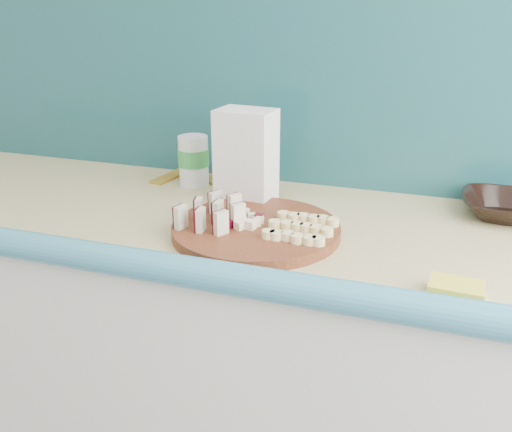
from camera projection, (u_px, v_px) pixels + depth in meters
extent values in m
cube|color=silver|center=(217.00, 28.00, 1.48)|extent=(3.60, 0.04, 2.60)
cube|color=silver|center=(216.00, 378.00, 1.50)|extent=(2.20, 0.60, 0.88)
cube|color=tan|center=(211.00, 217.00, 1.34)|extent=(2.20, 0.60, 0.03)
cube|color=teal|center=(149.00, 273.00, 1.07)|extent=(2.20, 0.06, 0.03)
cube|color=teal|center=(251.00, 85.00, 1.49)|extent=(2.20, 0.02, 0.50)
cylinder|color=#431D0E|center=(256.00, 230.00, 1.20)|extent=(0.37, 0.37, 0.02)
cube|color=beige|center=(181.00, 217.00, 1.17)|extent=(0.01, 0.03, 0.05)
cube|color=#3F0411|center=(177.00, 217.00, 1.17)|extent=(0.00, 0.03, 0.05)
cube|color=beige|center=(199.00, 209.00, 1.21)|extent=(0.01, 0.03, 0.05)
cube|color=#3F0411|center=(196.00, 209.00, 1.21)|extent=(0.00, 0.03, 0.05)
cube|color=beige|center=(216.00, 202.00, 1.25)|extent=(0.01, 0.03, 0.05)
cube|color=#3F0411|center=(212.00, 202.00, 1.26)|extent=(0.00, 0.03, 0.05)
cube|color=beige|center=(201.00, 220.00, 1.16)|extent=(0.01, 0.03, 0.05)
cube|color=#3F0411|center=(197.00, 219.00, 1.16)|extent=(0.00, 0.03, 0.05)
cube|color=beige|center=(218.00, 212.00, 1.20)|extent=(0.01, 0.03, 0.05)
cube|color=#3F0411|center=(215.00, 212.00, 1.20)|extent=(0.00, 0.03, 0.05)
cube|color=beige|center=(235.00, 205.00, 1.24)|extent=(0.01, 0.03, 0.05)
cube|color=#3F0411|center=(231.00, 204.00, 1.24)|extent=(0.00, 0.03, 0.05)
cube|color=beige|center=(221.00, 223.00, 1.14)|extent=(0.01, 0.03, 0.05)
cube|color=#3F0411|center=(218.00, 222.00, 1.14)|extent=(0.00, 0.03, 0.05)
cube|color=beige|center=(238.00, 215.00, 1.18)|extent=(0.01, 0.03, 0.05)
cube|color=#3F0411|center=(235.00, 214.00, 1.18)|extent=(0.00, 0.03, 0.05)
cube|color=#FEF0CB|center=(250.00, 220.00, 1.20)|extent=(0.02, 0.02, 0.02)
cube|color=#FEF0CB|center=(253.00, 219.00, 1.20)|extent=(0.02, 0.02, 0.02)
cube|color=#3F0411|center=(256.00, 218.00, 1.21)|extent=(0.02, 0.02, 0.02)
cube|color=#FEF0CB|center=(249.00, 218.00, 1.21)|extent=(0.02, 0.02, 0.02)
cube|color=#FEF0CB|center=(249.00, 217.00, 1.21)|extent=(0.02, 0.02, 0.02)
cube|color=#FEF0CB|center=(245.00, 216.00, 1.22)|extent=(0.02, 0.02, 0.02)
cube|color=#FEF0CB|center=(244.00, 218.00, 1.21)|extent=(0.02, 0.02, 0.02)
cube|color=#FEF0CB|center=(240.00, 218.00, 1.21)|extent=(0.02, 0.02, 0.02)
cube|color=#3F0411|center=(235.00, 219.00, 1.20)|extent=(0.02, 0.02, 0.02)
cube|color=#FEF0CB|center=(241.00, 220.00, 1.20)|extent=(0.02, 0.02, 0.02)
cube|color=#FEF0CB|center=(239.00, 222.00, 1.19)|extent=(0.02, 0.02, 0.02)
cube|color=#FEF0CB|center=(245.00, 221.00, 1.19)|extent=(0.02, 0.02, 0.02)
cube|color=#FEF0CB|center=(246.00, 222.00, 1.19)|extent=(0.02, 0.02, 0.02)
cube|color=#FEF0CB|center=(250.00, 223.00, 1.18)|extent=(0.02, 0.02, 0.02)
cube|color=#3F0411|center=(250.00, 221.00, 1.19)|extent=(0.02, 0.02, 0.02)
cylinder|color=#F9E398|center=(267.00, 234.00, 1.13)|extent=(0.03, 0.03, 0.02)
cylinder|color=#F9E398|center=(278.00, 235.00, 1.12)|extent=(0.03, 0.03, 0.02)
cylinder|color=#F9E398|center=(288.00, 237.00, 1.12)|extent=(0.03, 0.03, 0.02)
cylinder|color=#F9E398|center=(298.00, 238.00, 1.11)|extent=(0.03, 0.03, 0.02)
cylinder|color=#F9E398|center=(309.00, 240.00, 1.10)|extent=(0.03, 0.03, 0.02)
cylinder|color=#F9E398|center=(319.00, 241.00, 1.10)|extent=(0.03, 0.03, 0.02)
cylinder|color=#F9E398|center=(276.00, 224.00, 1.18)|extent=(0.03, 0.03, 0.02)
cylinder|color=#F9E398|center=(286.00, 226.00, 1.17)|extent=(0.03, 0.03, 0.02)
cylinder|color=#F9E398|center=(296.00, 227.00, 1.16)|extent=(0.03, 0.03, 0.02)
cylinder|color=#F9E398|center=(306.00, 228.00, 1.16)|extent=(0.03, 0.03, 0.02)
cylinder|color=#F9E398|center=(316.00, 230.00, 1.15)|extent=(0.03, 0.03, 0.02)
cylinder|color=#F9E398|center=(326.00, 231.00, 1.14)|extent=(0.03, 0.03, 0.02)
cylinder|color=#F9E398|center=(284.00, 215.00, 1.22)|extent=(0.03, 0.03, 0.02)
cylinder|color=#F9E398|center=(293.00, 217.00, 1.22)|extent=(0.03, 0.03, 0.02)
cylinder|color=#F9E398|center=(303.00, 218.00, 1.21)|extent=(0.03, 0.03, 0.02)
cylinder|color=#F9E398|center=(313.00, 219.00, 1.20)|extent=(0.03, 0.03, 0.02)
cylinder|color=#F9E398|center=(323.00, 221.00, 1.20)|extent=(0.03, 0.03, 0.02)
cylinder|color=#F9E398|center=(332.00, 222.00, 1.19)|extent=(0.03, 0.03, 0.02)
imported|color=black|center=(506.00, 207.00, 1.29)|extent=(0.20, 0.20, 0.05)
cube|color=white|center=(246.00, 157.00, 1.35)|extent=(0.14, 0.11, 0.23)
cylinder|color=white|center=(194.00, 161.00, 1.49)|extent=(0.08, 0.08, 0.13)
cylinder|color=green|center=(193.00, 157.00, 1.49)|extent=(0.08, 0.08, 0.04)
cube|color=yellow|center=(456.00, 290.00, 0.95)|extent=(0.09, 0.07, 0.03)
cube|color=#B58B22|center=(174.00, 175.00, 1.59)|extent=(0.07, 0.18, 0.01)
cube|color=#B58B22|center=(199.00, 175.00, 1.59)|extent=(0.11, 0.18, 0.01)
cube|color=#B58B22|center=(212.00, 180.00, 1.54)|extent=(0.17, 0.13, 0.01)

